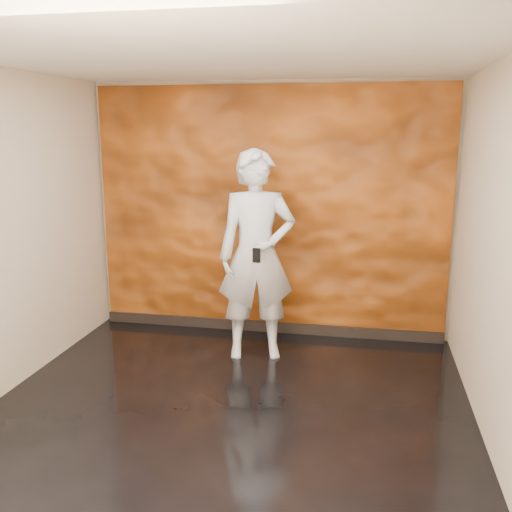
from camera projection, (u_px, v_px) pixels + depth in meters
name	position (u px, v px, depth m)	size (l,w,h in m)	color
room	(226.00, 245.00, 4.44)	(4.02, 4.02, 2.81)	black
feature_wall	(269.00, 212.00, 6.32)	(3.90, 0.06, 2.75)	#CF5E15
baseboard	(268.00, 326.00, 6.57)	(3.90, 0.04, 0.12)	black
man	(257.00, 255.00, 5.69)	(0.77, 0.50, 2.10)	#A9B0B9
phone	(256.00, 255.00, 5.36)	(0.08, 0.02, 0.14)	black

